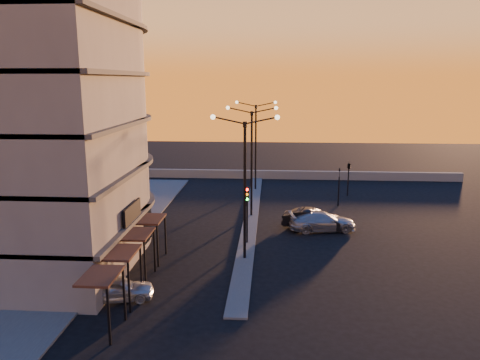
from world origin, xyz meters
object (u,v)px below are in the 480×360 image
object	(u,v)px
car_sedan	(312,219)
streetlamp_mid	(252,153)
car_hatchback	(117,289)
car_wagon	(322,221)
traffic_light_main	(247,206)

from	to	relation	value
car_sedan	streetlamp_mid	bearing A→B (deg)	69.92
car_hatchback	car_wagon	bearing A→B (deg)	-55.76
traffic_light_main	streetlamp_mid	bearing A→B (deg)	90.00
streetlamp_mid	car_sedan	world-z (taller)	streetlamp_mid
car_sedan	car_wagon	size ratio (longest dim) A/B	0.91
car_wagon	car_hatchback	bearing A→B (deg)	126.77
car_sedan	car_wagon	bearing A→B (deg)	-107.54
streetlamp_mid	car_sedan	xyz separation A→B (m)	(5.00, -3.14, -4.81)
traffic_light_main	car_hatchback	xyz separation A→B (m)	(-6.50, -9.16, -2.23)
traffic_light_main	car_hatchback	distance (m)	11.45
car_hatchback	traffic_light_main	bearing A→B (deg)	-47.35
traffic_light_main	car_sedan	xyz separation A→B (m)	(5.00, 3.99, -2.11)
car_sedan	car_wagon	world-z (taller)	car_sedan
car_sedan	car_wagon	distance (m)	0.82
streetlamp_mid	traffic_light_main	world-z (taller)	streetlamp_mid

